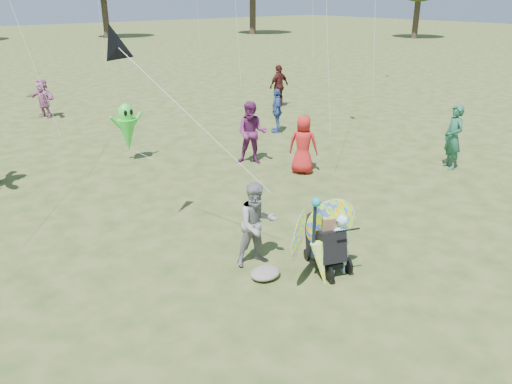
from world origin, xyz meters
The scene contains 14 objects.
ground centered at (0.00, 0.00, 0.00)m, with size 160.00×160.00×0.00m, color #51592B.
child_girl centered at (0.17, -0.36, 0.58)m, with size 0.42×0.28×1.15m, color #AEE2F6.
adult_man centered at (-0.70, 0.86, 0.80)m, with size 0.77×0.60×1.59m, color gray.
grey_bag centered at (-0.92, 0.36, 0.09)m, with size 0.57×0.46×0.18m, color slate.
crowd_a centered at (3.47, 3.95, 0.82)m, with size 0.80×0.52×1.63m, color red.
crowd_c centered at (5.83, 7.71, 0.78)m, with size 0.91×0.38×1.55m, color #375397.
crowd_e centered at (2.92, 5.52, 0.91)m, with size 0.89×0.69×1.82m, color #662259.
crowd_f centered at (7.03, 1.57, 0.91)m, with size 0.67×0.44×1.83m, color #225C45.
crowd_h centered at (8.77, 10.90, 0.91)m, with size 1.06×0.44×1.82m, color #451717.
crowd_j centered at (0.11, 15.33, 0.77)m, with size 1.43×0.46×1.54m, color #AE6392.
jogging_stroller centered at (0.10, -0.06, 0.61)m, with size 0.75×1.14×1.09m.
butterfly_kite centered at (-0.29, -0.25, 0.79)m, with size 1.74×0.75×1.76m.
delta_kite_rig centered at (-1.99, 3.12, 3.77)m, with size 2.16×2.51×2.93m.
alien_kite centered at (0.20, 7.96, 0.97)m, with size 1.12×0.69×1.74m.
Camera 1 is at (-5.87, -5.45, 4.69)m, focal length 35.00 mm.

